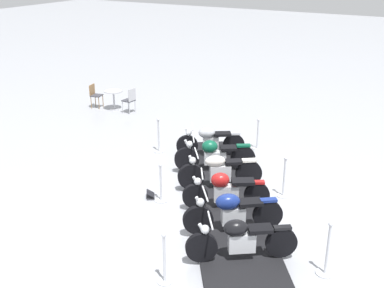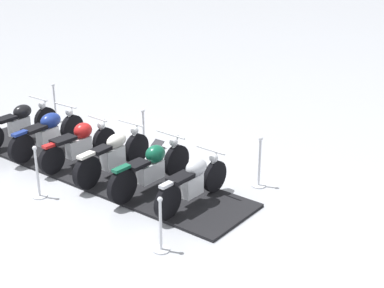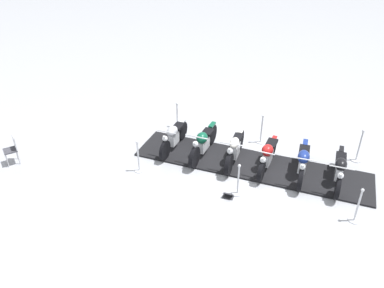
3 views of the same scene
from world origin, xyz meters
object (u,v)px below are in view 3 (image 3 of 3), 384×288
object	(u,v)px
motorcycle_black	(339,169)
stanchion_left_front	(177,119)
stanchion_right_front	(139,161)
motorcycle_maroon	(268,155)
stanchion_right_mid	(238,184)
motorcycle_cream	(235,149)
cafe_chair_near_table	(12,148)
motorcycle_navy	(303,162)
stanchion_left_rear	(358,151)
motorcycle_chrome	(174,136)
stanchion_right_rear	(357,210)
info_placard	(228,196)
stanchion_left_mid	(261,133)
motorcycle_forest	(203,142)

from	to	relation	value
motorcycle_black	stanchion_left_front	bearing A→B (deg)	-106.16
stanchion_left_front	stanchion_right_front	distance (m)	3.10
motorcycle_maroon	stanchion_right_mid	distance (m)	1.62
motorcycle_cream	motorcycle_maroon	distance (m)	1.06
stanchion_left_front	cafe_chair_near_table	world-z (taller)	stanchion_left_front
motorcycle_navy	motorcycle_black	xyz separation A→B (m)	(-0.59, 0.88, -0.01)
motorcycle_cream	motorcycle_black	xyz separation A→B (m)	(-1.79, 2.65, 0.01)
motorcycle_navy	stanchion_left_rear	xyz separation A→B (m)	(-2.21, 0.43, -0.20)
motorcycle_chrome	stanchion_right_rear	distance (m)	6.06
motorcycle_navy	info_placard	bearing A→B (deg)	-48.58
stanchion_left_front	stanchion_right_front	bearing A→B (deg)	34.18
stanchion_left_rear	stanchion_left_mid	size ratio (longest dim) A/B	1.05
motorcycle_black	stanchion_left_front	distance (m)	6.07
motorcycle_navy	stanchion_left_front	bearing A→B (deg)	-111.57
stanchion_right_rear	motorcycle_navy	bearing A→B (deg)	-99.33
stanchion_right_mid	cafe_chair_near_table	bearing A→B (deg)	-47.72
stanchion_left_mid	stanchion_right_rear	bearing A→B (deg)	80.07
motorcycle_black	stanchion_right_mid	xyz separation A→B (m)	(2.75, -1.35, -0.21)
stanchion_left_mid	cafe_chair_near_table	bearing A→B (deg)	-26.00
stanchion_right_mid	motorcycle_black	bearing A→B (deg)	153.79
motorcycle_maroon	stanchion_left_mid	distance (m)	1.67
stanchion_left_mid	stanchion_right_mid	bearing A→B (deg)	34.18
motorcycle_navy	stanchion_right_rear	distance (m)	2.21
motorcycle_cream	cafe_chair_near_table	distance (m)	7.13
motorcycle_black	stanchion_right_front	world-z (taller)	stanchion_right_front
stanchion_left_rear	stanchion_right_rear	size ratio (longest dim) A/B	1.07
stanchion_left_mid	motorcycle_chrome	bearing A→B (deg)	-25.12
motorcycle_cream	stanchion_right_mid	xyz separation A→B (m)	(0.96, 1.29, -0.19)
motorcycle_navy	motorcycle_maroon	bearing A→B (deg)	-93.46
stanchion_left_rear	info_placard	bearing A→B (deg)	-11.10
motorcycle_maroon	cafe_chair_near_table	size ratio (longest dim) A/B	1.91
stanchion_right_rear	info_placard	bearing A→B (deg)	-51.39
stanchion_left_rear	cafe_chair_near_table	xyz separation A→B (m)	(9.25, -6.28, 0.21)
stanchion_left_rear	stanchion_left_mid	xyz separation A→B (m)	(1.80, -2.65, 0.03)
motorcycle_maroon	stanchion_left_front	distance (m)	4.05
stanchion_left_mid	motorcycle_navy	bearing A→B (deg)	79.48
stanchion_right_mid	stanchion_right_rear	xyz separation A→B (m)	(-1.80, 2.65, 0.04)
motorcycle_cream	stanchion_left_front	size ratio (longest dim) A/B	1.84
stanchion_left_mid	cafe_chair_near_table	xyz separation A→B (m)	(7.45, -3.63, 0.18)
stanchion_right_front	cafe_chair_near_table	xyz separation A→B (m)	(3.09, -2.73, 0.18)
motorcycle_chrome	stanchion_right_front	xyz separation A→B (m)	(1.56, 0.41, -0.17)
motorcycle_forest	motorcycle_navy	bearing A→B (deg)	91.86
motorcycle_navy	stanchion_right_mid	xyz separation A→B (m)	(2.15, -0.47, -0.22)
motorcycle_black	stanchion_right_mid	size ratio (longest dim) A/B	1.86
stanchion_left_front	cafe_chair_near_table	bearing A→B (deg)	-9.92
stanchion_right_mid	info_placard	world-z (taller)	stanchion_right_mid
stanchion_right_mid	stanchion_left_rear	distance (m)	4.45
motorcycle_maroon	stanchion_left_front	size ratio (longest dim) A/B	1.84
motorcycle_cream	stanchion_right_front	distance (m)	3.07
motorcycle_maroon	stanchion_left_front	world-z (taller)	stanchion_left_front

